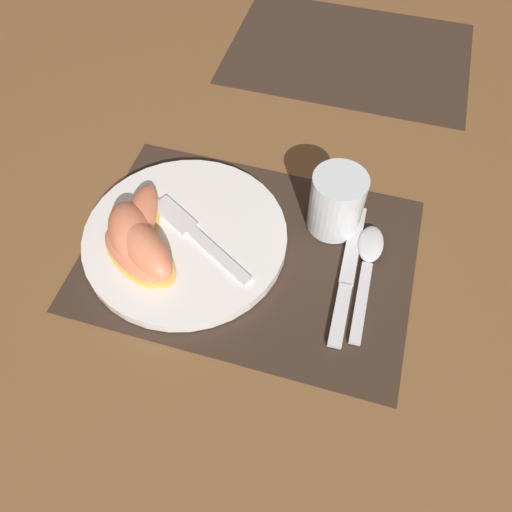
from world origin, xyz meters
The scene contains 12 objects.
ground_plane centered at (0.00, 0.00, 0.00)m, with size 3.00×3.00×0.00m, color brown.
placemat centered at (0.00, 0.00, 0.00)m, with size 0.43×0.30×0.00m.
placemat_far centered at (0.05, 0.48, 0.00)m, with size 0.43×0.30×0.00m.
plate centered at (-0.09, -0.01, 0.01)m, with size 0.27×0.27×0.02m.
juice_glass centered at (0.10, 0.08, 0.04)m, with size 0.07×0.07×0.09m.
knife centered at (0.13, 0.00, 0.01)m, with size 0.02×0.22×0.01m.
spoon centered at (0.15, 0.03, 0.01)m, with size 0.04×0.18×0.01m.
fork centered at (-0.07, 0.00, 0.02)m, with size 0.17×0.11×0.00m.
citrus_wedge_0 centered at (-0.14, -0.02, 0.03)m, with size 0.07×0.14×0.03m.
citrus_wedge_1 centered at (-0.15, -0.04, 0.04)m, with size 0.10×0.11×0.05m.
citrus_wedge_2 centered at (-0.13, -0.06, 0.03)m, with size 0.12×0.10×0.03m.
citrus_wedge_3 centered at (-0.12, -0.05, 0.04)m, with size 0.12×0.11×0.05m.
Camera 1 is at (0.11, -0.35, 0.55)m, focal length 35.00 mm.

